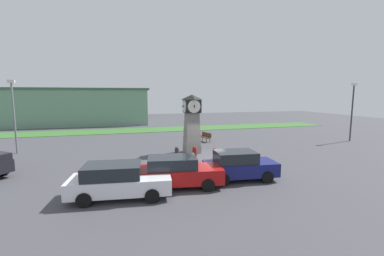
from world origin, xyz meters
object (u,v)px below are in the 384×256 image
bollard_far_row (215,154)px  street_lamp_near_road (14,111)px  car_by_building (239,165)px  car_near_tower (177,172)px  clock_tower (192,123)px  bollard_near_tower (177,155)px  bench (205,136)px  car_navy_sedan (118,180)px  street_lamp_far_side (352,108)px  bollard_mid_row (195,154)px

bollard_far_row → street_lamp_near_road: (-14.38, 6.54, 2.90)m
car_by_building → car_near_tower: bearing=-176.7°
clock_tower → bollard_near_tower: bearing=-122.8°
car_by_building → bench: size_ratio=2.42×
car_navy_sedan → street_lamp_far_side: size_ratio=0.81×
car_by_building → street_lamp_near_road: (-14.24, 10.62, 2.59)m
bollard_near_tower → bollard_far_row: size_ratio=1.19×
clock_tower → bench: clock_tower is taller
car_near_tower → street_lamp_near_road: bearing=134.7°
clock_tower → street_lamp_near_road: 14.04m
car_by_building → street_lamp_far_side: (16.20, 7.81, 2.57)m
clock_tower → street_lamp_far_side: street_lamp_far_side is taller
car_navy_sedan → street_lamp_near_road: bearing=124.5°
bollard_mid_row → bench: size_ratio=0.68×
bollard_near_tower → car_near_tower: size_ratio=0.25×
bollard_mid_row → clock_tower: bearing=77.4°
bollard_far_row → bench: 7.66m
bollard_far_row → car_by_building: (-0.14, -4.08, 0.32)m
car_near_tower → street_lamp_far_side: (19.73, 8.01, 2.58)m
bench → street_lamp_far_side: street_lamp_far_side is taller
clock_tower → bench: bearing=58.8°
car_navy_sedan → car_by_building: bearing=6.9°
bollard_mid_row → street_lamp_near_road: (-12.89, 6.52, 2.81)m
bollard_far_row → bench: bollard_far_row is taller
bollard_far_row → car_navy_sedan: 8.15m
car_by_building → street_lamp_near_road: size_ratio=0.70×
clock_tower → bollard_mid_row: clock_tower is taller
car_near_tower → street_lamp_near_road: street_lamp_near_road is taller
bollard_near_tower → bollard_far_row: bearing=-4.1°
bollard_mid_row → car_navy_sedan: bearing=-136.0°
car_by_building → street_lamp_far_side: bearing=25.7°
bollard_far_row → street_lamp_far_side: (16.06, 3.73, 2.89)m
car_by_building → street_lamp_far_side: 18.17m
bollard_mid_row → car_by_building: car_by_building is taller
clock_tower → car_by_building: size_ratio=1.15×
car_navy_sedan → car_by_building: 6.44m
bollard_near_tower → car_near_tower: car_near_tower is taller
bollard_near_tower → street_lamp_near_road: street_lamp_near_road is taller
bench → street_lamp_far_side: bearing=-14.6°
bollard_near_tower → bollard_far_row: (2.70, -0.19, -0.09)m
car_navy_sedan → car_by_building: (6.40, 0.77, 0.01)m
car_by_building → clock_tower: bearing=95.2°
clock_tower → car_by_building: (0.66, -7.22, -1.60)m
street_lamp_near_road → bollard_mid_row: bearing=-26.8°
car_near_tower → bench: 12.96m
bollard_near_tower → street_lamp_near_road: (-11.68, 6.35, 2.81)m
clock_tower → bollard_far_row: clock_tower is taller
bollard_far_row → street_lamp_far_side: 16.73m
clock_tower → bollard_far_row: bearing=-75.7°
bollard_far_row → car_near_tower: 5.66m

